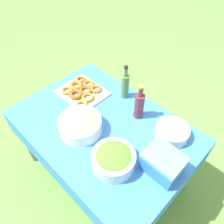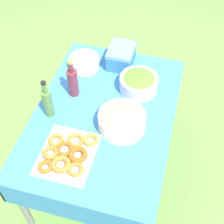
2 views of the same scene
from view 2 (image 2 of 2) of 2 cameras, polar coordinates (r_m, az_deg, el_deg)
ground_plane at (r=2.75m, az=-1.12°, el=-9.99°), size 14.00×14.00×0.00m
picnic_table at (r=2.23m, az=-1.37°, el=-1.71°), size 1.37×0.95×0.73m
salad_bowl at (r=2.27m, az=4.93°, el=5.43°), size 0.28×0.28×0.13m
pasta_bowl at (r=2.03m, az=1.84°, el=-1.47°), size 0.31×0.31×0.13m
donut_platter at (r=1.95m, az=-8.19°, el=-7.57°), size 0.39×0.35×0.05m
plate_stack at (r=2.47m, az=-5.10°, el=9.01°), size 0.24×0.24×0.08m
olive_oil_bottle at (r=2.10m, az=-11.68°, el=1.77°), size 0.07×0.07×0.31m
wine_bottle at (r=2.21m, az=-7.19°, el=5.54°), size 0.08×0.08×0.30m
cooler_box at (r=2.47m, az=1.70°, el=10.15°), size 0.24×0.19×0.15m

